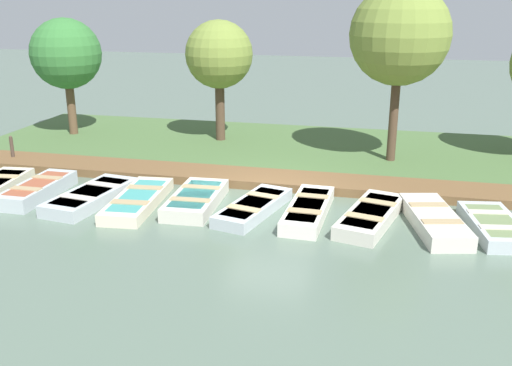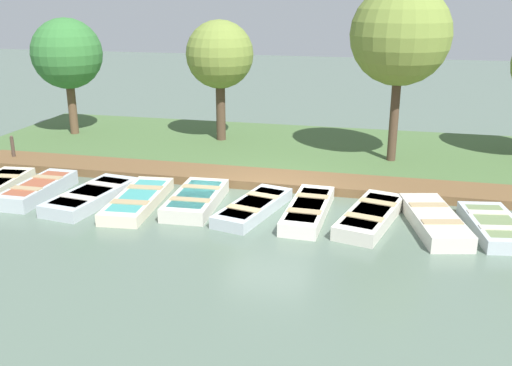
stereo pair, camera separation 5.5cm
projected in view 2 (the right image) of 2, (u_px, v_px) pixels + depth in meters
name	position (u px, v px, depth m)	size (l,w,h in m)	color
ground_plane	(269.00, 199.00, 16.52)	(80.00, 80.00, 0.00)	#566B5B
shore_bank	(298.00, 152.00, 21.11)	(8.00, 24.00, 0.18)	#476638
dock_walkway	(278.00, 180.00, 17.74)	(1.54, 20.83, 0.26)	brown
rowboat_1	(38.00, 189.00, 16.64)	(2.80, 0.97, 0.44)	#B2BCC1
rowboat_2	(91.00, 196.00, 16.18)	(3.22, 1.59, 0.37)	#B2BCC1
rowboat_3	(138.00, 200.00, 15.92)	(3.37, 1.38, 0.34)	beige
rowboat_4	(196.00, 199.00, 15.88)	(2.88, 1.33, 0.40)	beige
rowboat_5	(254.00, 207.00, 15.40)	(3.16, 1.66, 0.34)	#B2BCC1
rowboat_6	(308.00, 210.00, 15.15)	(3.18, 1.06, 0.38)	silver
rowboat_7	(371.00, 216.00, 14.73)	(3.31, 1.77, 0.38)	beige
rowboat_8	(434.00, 220.00, 14.38)	(3.24, 1.73, 0.42)	beige
rowboat_9	(494.00, 226.00, 14.10)	(2.82, 1.56, 0.36)	#B2BCC1
mooring_post_near	(13.00, 150.00, 19.76)	(0.12, 0.12, 1.01)	#47382D
park_tree_far_left	(67.00, 54.00, 22.47)	(2.76, 2.76, 4.79)	brown
park_tree_left	(220.00, 56.00, 21.46)	(2.55, 2.55, 4.76)	#4C3828
park_tree_center	(400.00, 36.00, 18.37)	(3.27, 3.27, 6.02)	#4C3828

